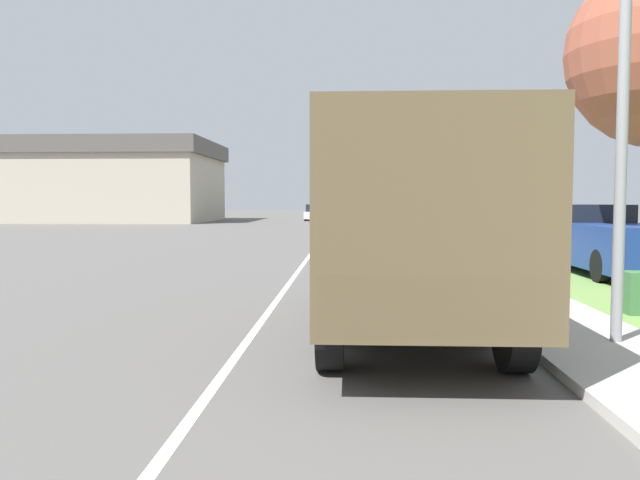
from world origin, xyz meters
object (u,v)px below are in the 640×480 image
Objects in this scene: car_fourth_ahead at (315,213)px; car_farthest_ahead at (323,212)px; lamp_post at (608,12)px; car_nearest_ahead at (360,235)px; military_truck at (405,218)px; car_second_ahead at (364,225)px; car_third_ahead at (356,217)px; pickup_truck at (605,240)px.

car_fourth_ahead reaches higher than car_farthest_ahead.
car_fourth_ahead is at bearing 97.16° from lamp_post.
military_truck is at bearing -87.59° from car_nearest_ahead.
car_third_ahead reaches higher than car_second_ahead.
car_nearest_ahead is 1.02× the size of car_second_ahead.
car_second_ahead is (0.39, 10.87, -0.10)m from car_nearest_ahead.
lamp_post is at bearing -84.14° from car_farthest_ahead.
military_truck reaches higher than car_second_ahead.
car_nearest_ahead is 7.39m from pickup_truck.
car_nearest_ahead is 0.96× the size of car_third_ahead.
military_truck reaches higher than car_third_ahead.
car_third_ahead is 24.26m from car_farthest_ahead.
car_fourth_ahead is 0.85× the size of pickup_truck.
car_farthest_ahead is (0.33, 8.26, -0.02)m from car_fourth_ahead.
car_farthest_ahead is at bearing 95.78° from car_second_ahead.
lamp_post reaches higher than car_fourth_ahead.
military_truck reaches higher than pickup_truck.
military_truck is 1.61× the size of car_third_ahead.
car_second_ahead is 0.80× the size of pickup_truck.
car_second_ahead is 1.00× the size of car_farthest_ahead.
car_farthest_ahead is (-3.34, 24.03, -0.05)m from car_third_ahead.
car_third_ahead is 0.65× the size of lamp_post.
car_nearest_ahead is 47.06m from car_farthest_ahead.
car_second_ahead is at bearing -88.48° from car_third_ahead.
car_third_ahead reaches higher than car_fourth_ahead.
car_fourth_ahead is (-4.06, 49.89, -0.95)m from military_truck.
car_third_ahead is (-0.32, 12.05, 0.05)m from car_second_ahead.
lamp_post is at bearing -26.05° from military_truck.
lamp_post is at bearing -85.54° from car_third_ahead.
car_farthest_ahead is at bearing 87.73° from car_fourth_ahead.
lamp_post reaches higher than car_nearest_ahead.
car_nearest_ahead is at bearing -84.70° from car_fourth_ahead.
military_truck is 1.71× the size of car_second_ahead.
car_nearest_ahead is at bearing 102.88° from lamp_post.
military_truck is at bearing -128.48° from pickup_truck.
pickup_truck is 9.72m from lamp_post.
pickup_truck is (9.87, -42.59, 0.18)m from car_fourth_ahead.
car_third_ahead is (-0.40, 34.12, -0.92)m from military_truck.
car_nearest_ahead is 0.96× the size of car_fourth_ahead.
car_third_ahead is 1.06× the size of car_farthest_ahead.
military_truck is at bearing -89.33° from car_third_ahead.
car_fourth_ahead reaches higher than car_second_ahead.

